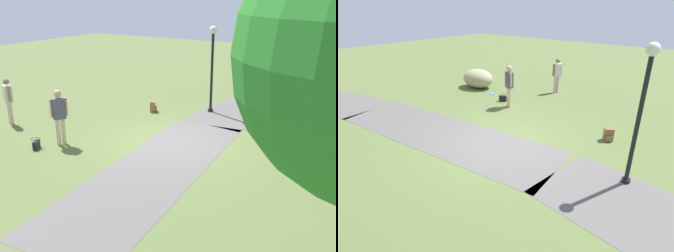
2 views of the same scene
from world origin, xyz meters
The scene contains 8 objects.
ground_plane centered at (0.00, 0.00, 0.00)m, with size 48.00×48.00×0.00m, color #5C6C39.
footpath_segment_near centered at (-6.03, 0.82, 0.00)m, with size 8.24×3.39×0.01m.
footpath_segment_mid centered at (1.92, 0.67, 0.00)m, with size 8.18×3.09×0.01m.
lamp_post centered at (-3.57, -0.35, 2.01)m, with size 0.28×0.28×3.22m.
woman_with_handbag centered at (1.86, -2.72, 0.98)m, with size 0.45×0.40×1.69m.
man_near_boulder centered at (1.37, -5.68, 0.92)m, with size 0.36×0.49×1.60m.
handbag_on_grass centered at (2.50, -3.10, 0.14)m, with size 0.37×0.37×0.31m.
spare_backpack_on_lawn centered at (-2.43, -2.25, 0.19)m, with size 0.34×0.35×0.40m.
Camera 1 is at (9.62, 5.76, 4.40)m, focal length 41.85 mm.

